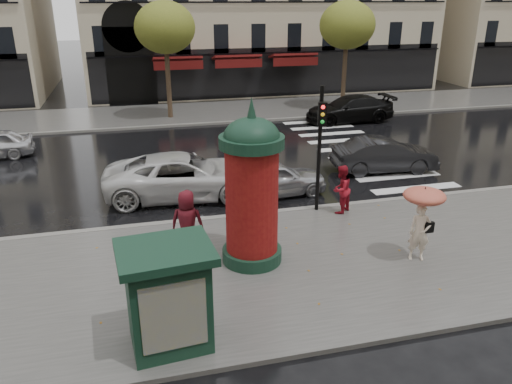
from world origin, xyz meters
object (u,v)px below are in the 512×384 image
object	(u,v)px
woman_umbrella	(422,212)
man_burgundy	(187,223)
car_black	(349,109)
car_darkgrey	(384,155)
car_white	(184,176)
newsstand	(168,296)
traffic_light	(320,138)
woman_red	(341,189)
morris_column	(252,187)
car_silver	(274,178)

from	to	relation	value
woman_umbrella	man_burgundy	xyz separation A→B (m)	(-5.99, 1.82, -0.46)
woman_umbrella	car_black	xyz separation A→B (m)	(5.08, 15.82, -0.77)
woman_umbrella	car_darkgrey	world-z (taller)	woman_umbrella
car_white	car_black	size ratio (longest dim) A/B	1.10
newsstand	car_darkgrey	distance (m)	13.28
woman_umbrella	traffic_light	size ratio (longest dim) A/B	0.51
newsstand	car_darkgrey	size ratio (longest dim) A/B	0.52
newsstand	car_black	size ratio (longest dim) A/B	0.43
car_darkgrey	woman_red	bearing A→B (deg)	142.41
woman_red	morris_column	distance (m)	4.52
man_burgundy	newsstand	size ratio (longest dim) A/B	0.85
car_silver	car_black	xyz separation A→B (m)	(7.48, 10.06, 0.09)
man_burgundy	car_silver	world-z (taller)	man_burgundy
man_burgundy	car_darkgrey	xyz separation A→B (m)	(8.78, 5.40, -0.35)
newsstand	car_white	world-z (taller)	newsstand
traffic_light	car_black	size ratio (longest dim) A/B	0.81
man_burgundy	newsstand	world-z (taller)	newsstand
car_silver	traffic_light	bearing A→B (deg)	-160.19
car_black	traffic_light	bearing A→B (deg)	-29.45
man_burgundy	car_white	size ratio (longest dim) A/B	0.33
woman_umbrella	car_white	world-z (taller)	woman_umbrella
newsstand	woman_red	bearing A→B (deg)	41.75
morris_column	newsstand	distance (m)	3.99
morris_column	car_black	bearing A→B (deg)	57.38
man_burgundy	car_white	world-z (taller)	man_burgundy
car_silver	car_white	size ratio (longest dim) A/B	0.68
morris_column	car_darkgrey	xyz separation A→B (m)	(7.15, 6.16, -1.54)
woman_red	man_burgundy	distance (m)	5.47
car_silver	car_black	size ratio (longest dim) A/B	0.75
morris_column	car_darkgrey	distance (m)	9.57
traffic_light	man_burgundy	bearing A→B (deg)	-156.51
man_burgundy	car_white	xyz separation A→B (m)	(0.42, 4.63, -0.27)
man_burgundy	car_black	xyz separation A→B (m)	(11.07, 13.99, -0.31)
woman_red	man_burgundy	size ratio (longest dim) A/B	0.87
woman_umbrella	newsstand	bearing A→B (deg)	-164.24
woman_umbrella	morris_column	bearing A→B (deg)	166.34
man_burgundy	morris_column	bearing A→B (deg)	171.64
woman_red	man_burgundy	world-z (taller)	man_burgundy
man_burgundy	morris_column	world-z (taller)	morris_column
morris_column	traffic_light	bearing A→B (deg)	43.21
woman_red	morris_column	world-z (taller)	morris_column
traffic_light	car_silver	xyz separation A→B (m)	(-0.94, 1.96, -1.97)
man_burgundy	newsstand	bearing A→B (deg)	94.29
woman_red	car_darkgrey	distance (m)	5.18
woman_umbrella	newsstand	size ratio (longest dim) A/B	0.96
car_silver	car_black	bearing A→B (deg)	-42.30
woman_red	traffic_light	xyz separation A→B (m)	(-0.68, 0.32, 1.70)
man_burgundy	newsstand	xyz separation A→B (m)	(-0.84, -3.75, 0.20)
woman_umbrella	man_burgundy	size ratio (longest dim) A/B	1.13
newsstand	morris_column	bearing A→B (deg)	50.56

